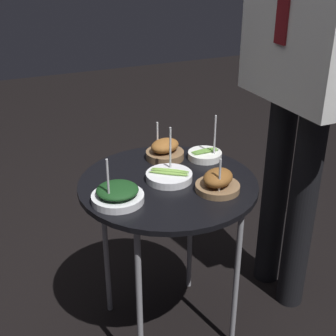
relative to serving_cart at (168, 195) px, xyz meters
The scene contains 8 objects.
ground_plane 0.59m from the serving_cart, ahead, with size 8.00×8.00×0.00m, color black.
serving_cart is the anchor object (origin of this frame).
bowl_asparagus_far_rim 0.07m from the serving_cart, 138.54° to the left, with size 0.16×0.16×0.17m.
bowl_spinach_back_right 0.22m from the serving_cart, 73.40° to the right, with size 0.16×0.16×0.16m.
bowl_roast_mid_left 0.19m from the serving_cart, 44.57° to the left, with size 0.14×0.15×0.13m.
bowl_roast_near_rim 0.20m from the serving_cart, 159.49° to the left, with size 0.14×0.14×0.13m.
bowl_asparagus_mid_right 0.24m from the serving_cart, 119.32° to the left, with size 0.12×0.12×0.17m.
waiter_figure 0.73m from the serving_cart, 91.54° to the left, with size 0.64×0.24×1.73m.
Camera 1 is at (1.26, -0.56, 1.37)m, focal length 50.00 mm.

